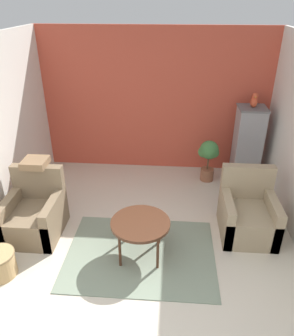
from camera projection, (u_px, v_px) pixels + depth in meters
ground_plane at (133, 330)px, 3.38m from camera, size 20.00×20.00×0.00m
wall_back_accent at (155, 102)px, 6.04m from camera, size 4.28×0.06×2.63m
area_rug at (141, 254)px, 4.37m from camera, size 1.95×1.48×0.01m
coffee_table at (140, 225)px, 4.14m from camera, size 0.76×0.76×0.53m
armchair_left at (35, 215)px, 4.65m from camera, size 0.74×0.82×0.93m
armchair_right at (247, 215)px, 4.66m from camera, size 0.74×0.82×0.93m
birdcage at (247, 146)px, 5.84m from camera, size 0.52×0.52×1.39m
parrot at (254, 101)px, 5.46m from camera, size 0.12×0.21×0.25m
potted_plant at (208, 155)px, 5.90m from camera, size 0.37×0.34×0.78m
throw_pillow at (35, 163)px, 4.60m from camera, size 0.33×0.33×0.10m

